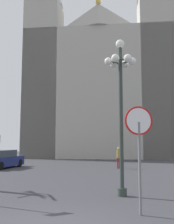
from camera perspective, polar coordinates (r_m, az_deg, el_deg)
The scene contains 5 objects.
cathedral at distance 40.32m, azimuth 2.86°, elevation 6.83°, with size 21.74×14.39×35.26m.
stop_sign at distance 8.04m, azimuth 10.99°, elevation -5.20°, with size 0.85×0.21×3.12m.
street_lamp at distance 10.94m, azimuth 7.17°, elevation 4.45°, with size 1.29×1.16×6.28m.
parked_car_near_navy at distance 23.44m, azimuth -17.74°, elevation -9.59°, with size 2.79×4.82×1.47m.
pedestrian_walking at distance 22.14m, azimuth 6.72°, elevation -9.16°, with size 0.32×0.32×1.71m.
Camera 1 is at (1.02, -6.89, 2.04)m, focal length 43.06 mm.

